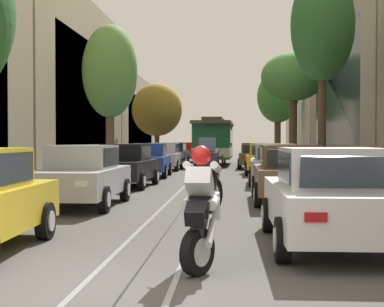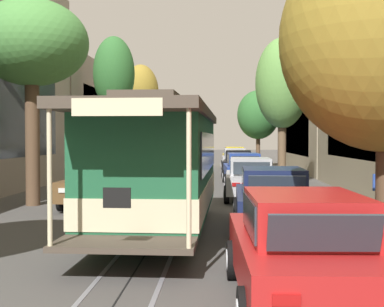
% 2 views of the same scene
% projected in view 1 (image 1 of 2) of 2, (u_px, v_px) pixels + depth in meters
% --- Properties ---
extents(ground_plane, '(160.00, 160.00, 0.00)m').
position_uv_depth(ground_plane, '(208.00, 174.00, 28.84)').
color(ground_plane, '#4C4947').
extents(trolley_track_rails, '(1.14, 64.32, 0.01)m').
position_uv_depth(trolley_track_rails, '(210.00, 170.00, 32.46)').
color(trolley_track_rails, gray).
rests_on(trolley_track_rails, ground).
extents(building_facade_left, '(5.15, 56.02, 9.94)m').
position_uv_depth(building_facade_left, '(46.00, 96.00, 32.41)').
color(building_facade_left, tan).
rests_on(building_facade_left, ground).
extents(building_facade_right, '(4.83, 56.02, 10.04)m').
position_uv_depth(building_facade_right, '(371.00, 97.00, 32.23)').
color(building_facade_right, gray).
rests_on(building_facade_right, ground).
extents(parked_car_silver_second_left, '(2.02, 4.37, 1.58)m').
position_uv_depth(parked_car_silver_second_left, '(82.00, 175.00, 14.59)').
color(parked_car_silver_second_left, '#B7B7BC').
rests_on(parked_car_silver_second_left, ground).
extents(parked_car_black_mid_left, '(2.13, 4.42, 1.58)m').
position_uv_depth(parked_car_black_mid_left, '(126.00, 165.00, 20.76)').
color(parked_car_black_mid_left, black).
rests_on(parked_car_black_mid_left, ground).
extents(parked_car_blue_fourth_left, '(2.09, 4.40, 1.58)m').
position_uv_depth(parked_car_blue_fourth_left, '(149.00, 160.00, 26.66)').
color(parked_car_blue_fourth_left, '#233D93').
rests_on(parked_car_blue_fourth_left, ground).
extents(parked_car_silver_fifth_left, '(2.06, 4.39, 1.58)m').
position_uv_depth(parked_car_silver_fifth_left, '(164.00, 156.00, 32.79)').
color(parked_car_silver_fifth_left, '#B7B7BC').
rests_on(parked_car_silver_fifth_left, ground).
extents(parked_car_navy_sixth_left, '(2.08, 4.40, 1.58)m').
position_uv_depth(parked_car_navy_sixth_left, '(173.00, 154.00, 39.43)').
color(parked_car_navy_sixth_left, '#19234C').
rests_on(parked_car_navy_sixth_left, ground).
extents(parked_car_red_far_left, '(2.08, 4.40, 1.58)m').
position_uv_depth(parked_car_red_far_left, '(183.00, 152.00, 45.37)').
color(parked_car_red_far_left, red).
rests_on(parked_car_red_far_left, ground).
extents(parked_car_white_near_right, '(2.03, 4.37, 1.58)m').
position_uv_depth(parked_car_white_near_right, '(330.00, 197.00, 9.03)').
color(parked_car_white_near_right, silver).
rests_on(parked_car_white_near_right, ground).
extents(parked_car_brown_second_right, '(2.04, 4.38, 1.58)m').
position_uv_depth(parked_car_brown_second_right, '(289.00, 173.00, 15.53)').
color(parked_car_brown_second_right, brown).
rests_on(parked_car_brown_second_right, ground).
extents(parked_car_silver_mid_right, '(2.12, 4.41, 1.58)m').
position_uv_depth(parked_car_silver_mid_right, '(275.00, 164.00, 21.81)').
color(parked_car_silver_mid_right, '#B7B7BC').
rests_on(parked_car_silver_mid_right, ground).
extents(parked_car_yellow_fourth_right, '(2.03, 4.38, 1.58)m').
position_uv_depth(parked_car_yellow_fourth_right, '(264.00, 159.00, 28.41)').
color(parked_car_yellow_fourth_right, gold).
rests_on(parked_car_yellow_fourth_right, ground).
extents(parked_car_brown_fifth_right, '(2.10, 4.40, 1.58)m').
position_uv_depth(parked_car_brown_fifth_right, '(254.00, 156.00, 34.59)').
color(parked_car_brown_fifth_right, brown).
rests_on(parked_car_brown_fifth_right, ground).
extents(street_tree_kerb_left_second, '(2.62, 2.82, 7.25)m').
position_uv_depth(street_tree_kerb_left_second, '(110.00, 72.00, 26.92)').
color(street_tree_kerb_left_second, brown).
rests_on(street_tree_kerb_left_second, ground).
extents(street_tree_kerb_left_mid, '(3.84, 3.50, 6.11)m').
position_uv_depth(street_tree_kerb_left_mid, '(157.00, 110.00, 43.18)').
color(street_tree_kerb_left_mid, brown).
rests_on(street_tree_kerb_left_mid, ground).
extents(street_tree_kerb_right_second, '(2.43, 2.60, 8.30)m').
position_uv_depth(street_tree_kerb_right_second, '(322.00, 27.00, 21.62)').
color(street_tree_kerb_right_second, '#4C3826').
rests_on(street_tree_kerb_right_second, ground).
extents(street_tree_kerb_right_mid, '(3.91, 3.71, 7.10)m').
position_uv_depth(street_tree_kerb_right_mid, '(293.00, 78.00, 34.32)').
color(street_tree_kerb_right_mid, brown).
rests_on(street_tree_kerb_right_mid, ground).
extents(street_tree_kerb_right_fourth, '(3.32, 3.21, 7.37)m').
position_uv_depth(street_tree_kerb_right_fourth, '(278.00, 98.00, 45.70)').
color(street_tree_kerb_right_fourth, '#4C3826').
rests_on(street_tree_kerb_right_fourth, ground).
extents(cable_car_trolley, '(2.80, 9.17, 3.28)m').
position_uv_depth(cable_car_trolley, '(214.00, 141.00, 39.55)').
color(cable_car_trolley, '#1E5B38').
rests_on(cable_car_trolley, ground).
extents(motorcycle_with_rider, '(0.54, 1.87, 1.74)m').
position_uv_depth(motorcycle_with_rider, '(203.00, 199.00, 7.53)').
color(motorcycle_with_rider, black).
rests_on(motorcycle_with_rider, ground).
extents(pedestrian_on_left_pavement, '(0.55, 0.40, 1.57)m').
position_uv_depth(pedestrian_on_left_pavement, '(117.00, 153.00, 37.23)').
color(pedestrian_on_left_pavement, black).
rests_on(pedestrian_on_left_pavement, ground).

